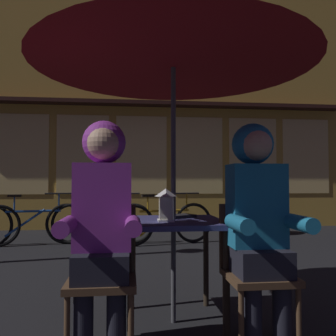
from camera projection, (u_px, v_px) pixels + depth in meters
ground_plane at (173, 322)px, 2.54m from camera, size 60.00×60.00×0.00m
cafe_table at (173, 234)px, 2.56m from camera, size 0.72×0.72×0.74m
patio_umbrella at (173, 43)px, 2.62m from camera, size 2.10×2.10×2.31m
lantern at (166, 204)px, 2.46m from camera, size 0.11×0.11×0.23m
chair_left at (103, 268)px, 2.14m from camera, size 0.40×0.40×0.87m
chair_right at (255, 264)px, 2.24m from camera, size 0.40×0.40×0.87m
person_left_hooded at (103, 211)px, 2.10m from camera, size 0.45×0.56×1.40m
person_right_hooded at (258, 209)px, 2.20m from camera, size 0.45×0.56×1.40m
shopfront_building at (141, 91)px, 8.01m from camera, size 10.00×0.93×6.20m
bicycle_second at (33, 224)px, 5.60m from camera, size 1.67×0.33×0.84m
bicycle_third at (102, 223)px, 5.75m from camera, size 1.68×0.17×0.84m
bicycle_fourth at (164, 223)px, 5.69m from camera, size 1.65×0.44×0.84m
book at (181, 216)px, 2.72m from camera, size 0.24×0.22×0.02m
potted_plant at (254, 206)px, 6.77m from camera, size 0.60×0.60×0.92m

